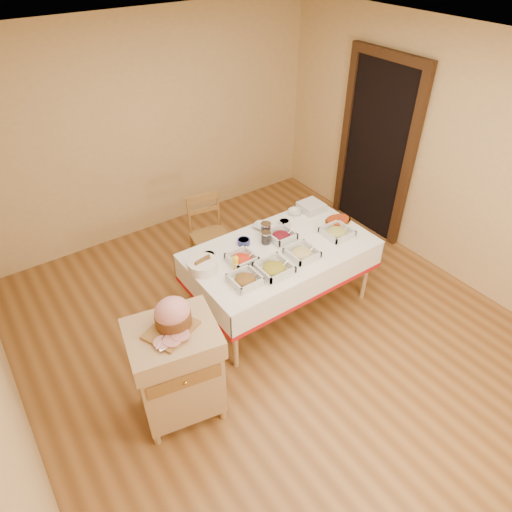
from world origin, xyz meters
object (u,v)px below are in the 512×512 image
at_px(dining_table, 280,261).
at_px(brass_platter, 338,221).
at_px(mustard_bottle, 236,263).
at_px(preserve_jar_left, 266,238).
at_px(plate_stack, 311,207).
at_px(preserve_jar_right, 266,230).
at_px(ham_on_board, 172,316).
at_px(dining_chair, 209,234).
at_px(butcher_cart, 177,367).
at_px(bread_basket, 203,265).

relative_size(dining_table, brass_platter, 5.94).
bearing_deg(dining_table, mustard_bottle, -178.02).
bearing_deg(preserve_jar_left, plate_stack, 15.36).
bearing_deg(dining_table, brass_platter, 1.48).
bearing_deg(preserve_jar_left, preserve_jar_right, 54.16).
distance_m(ham_on_board, preserve_jar_left, 1.50).
height_order(dining_chair, mustard_bottle, mustard_bottle).
height_order(butcher_cart, preserve_jar_left, butcher_cart).
distance_m(bread_basket, brass_platter, 1.56).
bearing_deg(dining_chair, plate_stack, -33.15).
relative_size(butcher_cart, preserve_jar_left, 7.57).
height_order(dining_table, bread_basket, bread_basket).
bearing_deg(brass_platter, plate_stack, 102.34).
height_order(dining_table, preserve_jar_left, preserve_jar_left).
relative_size(ham_on_board, mustard_bottle, 2.28).
bearing_deg(plate_stack, dining_chair, 146.85).
distance_m(preserve_jar_left, mustard_bottle, 0.50).
relative_size(preserve_jar_left, mustard_bottle, 0.75).
relative_size(dining_table, preserve_jar_left, 14.59).
height_order(dining_table, brass_platter, brass_platter).
xyz_separation_m(preserve_jar_right, mustard_bottle, (-0.55, -0.29, 0.01)).
xyz_separation_m(preserve_jar_left, brass_platter, (0.84, -0.14, -0.04)).
bearing_deg(preserve_jar_right, mustard_bottle, -152.35).
distance_m(dining_table, brass_platter, 0.79).
xyz_separation_m(dining_table, preserve_jar_right, (0.01, 0.27, 0.22)).
bearing_deg(ham_on_board, dining_table, 20.07).
relative_size(dining_chair, mustard_bottle, 5.49).
bearing_deg(preserve_jar_right, butcher_cart, -150.76).
xyz_separation_m(ham_on_board, plate_stack, (2.09, 0.88, -0.25)).
bearing_deg(bread_basket, butcher_cart, -133.43).
relative_size(ham_on_board, plate_stack, 1.57).
relative_size(dining_table, preserve_jar_right, 13.34).
height_order(ham_on_board, preserve_jar_left, ham_on_board).
bearing_deg(mustard_bottle, ham_on_board, -150.21).
bearing_deg(mustard_bottle, brass_platter, 1.68).
height_order(butcher_cart, dining_chair, butcher_cart).
relative_size(butcher_cart, ham_on_board, 2.50).
height_order(mustard_bottle, plate_stack, mustard_bottle).
distance_m(mustard_bottle, bread_basket, 0.30).
bearing_deg(bread_basket, dining_table, -10.30).
bearing_deg(brass_platter, dining_table, -178.52).
distance_m(preserve_jar_right, brass_platter, 0.80).
bearing_deg(dining_table, dining_chair, 104.25).
distance_m(butcher_cart, mustard_bottle, 1.08).
bearing_deg(butcher_cart, plate_stack, 23.05).
xyz_separation_m(dining_table, preserve_jar_left, (-0.07, 0.16, 0.22)).
distance_m(preserve_jar_right, plate_stack, 0.69).
xyz_separation_m(butcher_cart, brass_platter, (2.21, 0.56, 0.24)).
xyz_separation_m(butcher_cart, preserve_jar_left, (1.36, 0.70, 0.28)).
distance_m(mustard_bottle, plate_stack, 1.29).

